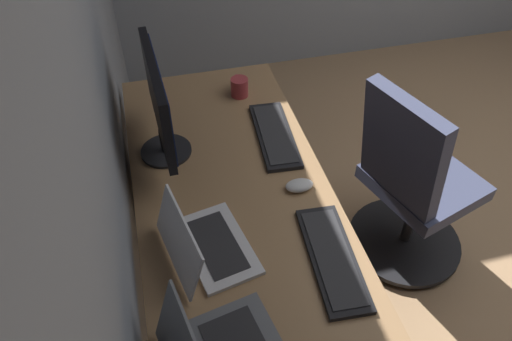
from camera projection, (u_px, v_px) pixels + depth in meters
name	position (u px, v px, depth m)	size (l,w,h in m)	color
wall_back	(71.00, 79.00, 1.27)	(4.62, 0.10, 2.60)	#8C939E
desk	(242.00, 232.00, 1.72)	(1.91, 0.71, 0.73)	#936D47
drawer_pedestal	(216.00, 205.00, 2.23)	(0.40, 0.51, 0.69)	#936D47
monitor_primary	(159.00, 103.00, 1.76)	(0.52, 0.20, 0.41)	black
laptop_left	(202.00, 244.00, 1.54)	(0.36, 0.31, 0.19)	silver
keyboard_main	(332.00, 258.00, 1.54)	(0.43, 0.17, 0.02)	black
keyboard_spare	(275.00, 135.00, 1.98)	(0.43, 0.17, 0.02)	black
mouse_main	(299.00, 185.00, 1.76)	(0.06, 0.10, 0.03)	silver
coffee_mug	(239.00, 87.00, 2.18)	(0.12, 0.08, 0.09)	#A53338
office_chair	(411.00, 189.00, 2.16)	(0.56, 0.60, 0.97)	#383D56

